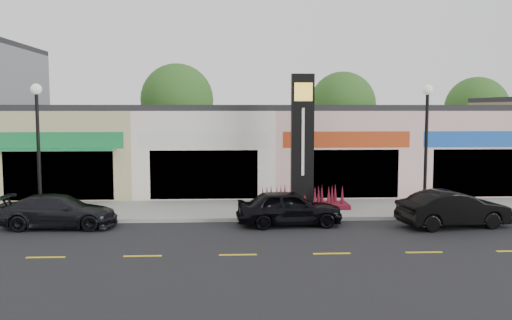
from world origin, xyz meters
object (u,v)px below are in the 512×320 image
object	(u,v)px
lamp_east_near	(426,136)
pylon_sign	(302,161)
lamp_west_near	(38,137)
car_dark_sedan	(59,211)
car_black_sedan	(289,208)
car_black_conv	(454,209)

from	to	relation	value
lamp_east_near	pylon_sign	bearing A→B (deg)	161.25
lamp_west_near	car_dark_sedan	xyz separation A→B (m)	(1.11, -1.19, -2.83)
pylon_sign	car_dark_sedan	size ratio (longest dim) A/B	1.35
lamp_east_near	car_dark_sedan	xyz separation A→B (m)	(-14.89, -1.19, -2.83)
lamp_east_near	car_black_sedan	distance (m)	6.64
pylon_sign	car_black_conv	world-z (taller)	pylon_sign
lamp_west_near	pylon_sign	world-z (taller)	pylon_sign
pylon_sign	car_black_sedan	size ratio (longest dim) A/B	1.44
lamp_west_near	pylon_sign	xyz separation A→B (m)	(11.00, 1.70, -1.20)
lamp_west_near	car_black_conv	bearing A→B (deg)	-6.40
car_black_sedan	car_black_conv	size ratio (longest dim) A/B	0.96
lamp_east_near	pylon_sign	xyz separation A→B (m)	(-5.00, 1.70, -1.20)
lamp_west_near	car_dark_sedan	size ratio (longest dim) A/B	1.23
car_black_sedan	car_black_conv	distance (m)	6.42
car_dark_sedan	lamp_west_near	bearing A→B (deg)	44.21
car_black_conv	pylon_sign	bearing A→B (deg)	47.67
car_dark_sedan	car_black_conv	bearing A→B (deg)	-91.05
pylon_sign	car_dark_sedan	bearing A→B (deg)	-163.71
car_dark_sedan	car_black_sedan	size ratio (longest dim) A/B	1.07
pylon_sign	lamp_east_near	bearing A→B (deg)	-18.75
car_black_sedan	pylon_sign	bearing A→B (deg)	-20.83
lamp_east_near	car_dark_sedan	distance (m)	15.21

